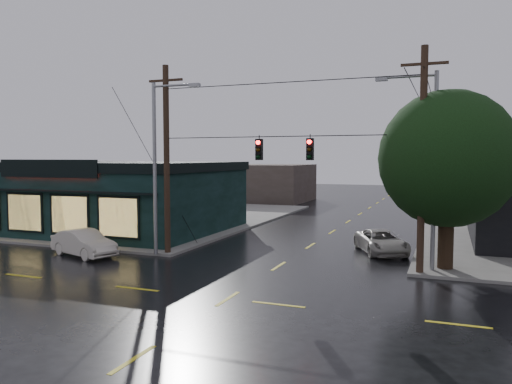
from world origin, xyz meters
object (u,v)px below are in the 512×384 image
at_px(corner_tree, 448,159).
at_px(utility_pole_nw, 168,255).
at_px(sedan_cream, 84,243).
at_px(suv_silver, 381,242).
at_px(utility_pole_ne, 420,275).

distance_m(corner_tree, utility_pole_nw, 15.04).
bearing_deg(sedan_cream, suv_silver, -47.67).
bearing_deg(utility_pole_ne, utility_pole_nw, 180.00).
distance_m(corner_tree, utility_pole_ne, 5.46).
bearing_deg(utility_pole_nw, utility_pole_ne, 0.00).
bearing_deg(utility_pole_ne, corner_tree, 50.16).
relative_size(corner_tree, sedan_cream, 1.92).
distance_m(utility_pole_nw, suv_silver, 11.73).
xyz_separation_m(corner_tree, sedan_cream, (-18.06, -3.17, -4.50)).
bearing_deg(corner_tree, sedan_cream, -170.03).
height_order(utility_pole_nw, sedan_cream, utility_pole_nw).
height_order(utility_pole_ne, sedan_cream, utility_pole_ne).
bearing_deg(sedan_cream, utility_pole_nw, -46.28).
distance_m(utility_pole_ne, suv_silver, 5.24).
relative_size(sedan_cream, suv_silver, 0.94).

